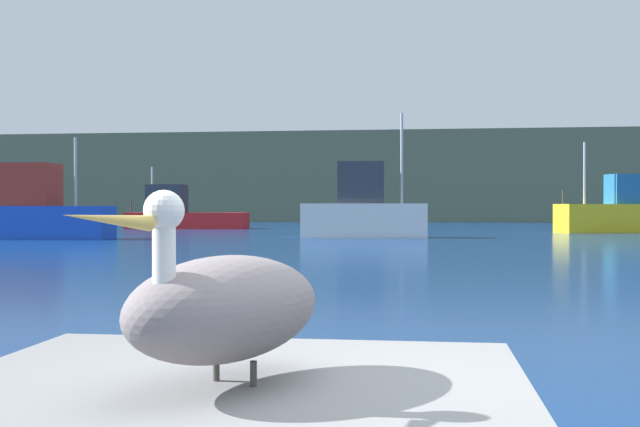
# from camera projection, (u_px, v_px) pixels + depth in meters

# --- Properties ---
(hillside_backdrop) EXTENTS (140.00, 10.43, 7.58)m
(hillside_backdrop) POSITION_uv_depth(u_px,v_px,m) (423.00, 178.00, 68.70)
(hillside_backdrop) COLOR #5B664C
(hillside_backdrop) RESTS_ON ground
(pelican) EXTENTS (0.97, 1.45, 0.83)m
(pelican) POSITION_uv_depth(u_px,v_px,m) (225.00, 306.00, 3.32)
(pelican) COLOR slate
(pelican) RESTS_ON pier_dock
(fishing_boat_white) EXTENTS (5.41, 1.90, 5.33)m
(fishing_boat_white) POSITION_uv_depth(u_px,v_px,m) (364.00, 211.00, 33.63)
(fishing_boat_white) COLOR white
(fishing_boat_white) RESTS_ON ground
(fishing_boat_yellow) EXTENTS (6.59, 3.56, 4.56)m
(fishing_boat_yellow) POSITION_uv_depth(u_px,v_px,m) (621.00, 213.00, 39.62)
(fishing_boat_yellow) COLOR yellow
(fishing_boat_yellow) RESTS_ON ground
(fishing_boat_blue) EXTENTS (7.04, 2.25, 4.15)m
(fishing_boat_blue) POSITION_uv_depth(u_px,v_px,m) (26.00, 211.00, 32.07)
(fishing_boat_blue) COLOR blue
(fishing_boat_blue) RESTS_ON ground
(fishing_boat_red) EXTENTS (7.16, 2.06, 3.67)m
(fishing_boat_red) POSITION_uv_depth(u_px,v_px,m) (181.00, 214.00, 46.34)
(fishing_boat_red) COLOR red
(fishing_boat_red) RESTS_ON ground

